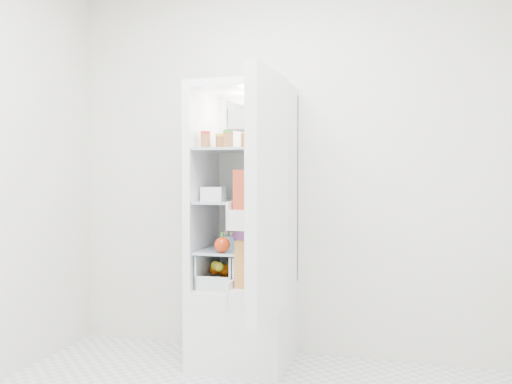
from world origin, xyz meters
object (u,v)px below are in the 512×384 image
(refrigerator, at_px, (245,260))
(mushroom_bowl, at_px, (232,241))
(red_cabbage, at_px, (247,236))
(fridge_door, at_px, (263,200))

(refrigerator, bearing_deg, mushroom_bowl, -169.65)
(red_cabbage, xyz_separation_m, mushroom_bowl, (-0.13, 0.09, -0.05))
(mushroom_bowl, xyz_separation_m, fridge_door, (0.38, -0.62, 0.31))
(refrigerator, relative_size, fridge_door, 1.38)
(red_cabbage, bearing_deg, mushroom_bowl, 144.22)
(refrigerator, xyz_separation_m, fridge_door, (0.29, -0.64, 0.43))
(refrigerator, xyz_separation_m, mushroom_bowl, (-0.08, -0.02, 0.12))
(red_cabbage, bearing_deg, fridge_door, -64.94)
(refrigerator, height_order, fridge_door, refrigerator)
(refrigerator, distance_m, mushroom_bowl, 0.15)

